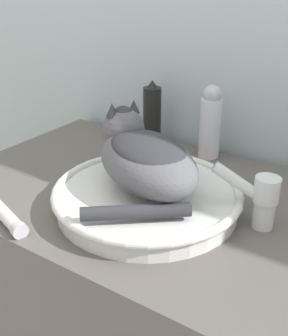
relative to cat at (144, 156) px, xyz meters
The scene contains 8 objects.
wall_back 0.50m from the cat, 89.15° to the left, with size 8.00×0.05×2.40m.
vanity_counter 0.53m from the cat, 83.46° to the left, with size 1.05×0.63×0.82m.
sink_basin 0.09m from the cat, 22.39° to the right, with size 0.42×0.42×0.05m.
cat is the anchor object (origin of this frame).
faucet 0.25m from the cat, 13.96° to the left, with size 0.14×0.07×0.13m.
lotion_bottle_white 0.33m from the cat, 90.05° to the left, with size 0.06×0.06×0.20m.
hairspray_can_black 0.38m from the cat, 120.04° to the left, with size 0.05×0.05×0.19m.
cream_tube 0.31m from the cat, 131.12° to the right, with size 0.14×0.07×0.03m.
Camera 1 is at (0.45, -0.42, 1.30)m, focal length 45.00 mm.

